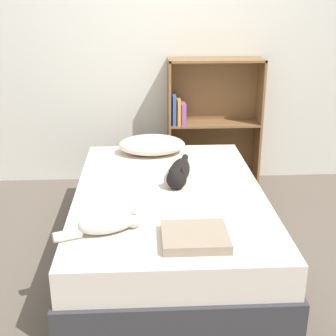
{
  "coord_description": "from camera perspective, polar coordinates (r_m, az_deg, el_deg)",
  "views": [
    {
      "loc": [
        -0.16,
        -2.81,
        1.69
      ],
      "look_at": [
        0.0,
        0.15,
        0.56
      ],
      "focal_mm": 50.0,
      "sensor_mm": 36.0,
      "label": 1
    }
  ],
  "objects": [
    {
      "name": "ground_plane",
      "position": [
        3.28,
        0.14,
        -10.17
      ],
      "size": [
        8.0,
        8.0,
        0.0
      ],
      "primitive_type": "plane",
      "color": "brown"
    },
    {
      "name": "wall_back",
      "position": [
        4.25,
        -0.93,
        14.84
      ],
      "size": [
        8.0,
        0.06,
        2.5
      ],
      "color": "silver",
      "rests_on": "ground_plane"
    },
    {
      "name": "bed",
      "position": [
        3.17,
        0.14,
        -6.62
      ],
      "size": [
        1.26,
        1.95,
        0.46
      ],
      "color": "#333338",
      "rests_on": "ground_plane"
    },
    {
      "name": "pillow",
      "position": [
        3.75,
        -2.0,
        2.85
      ],
      "size": [
        0.53,
        0.38,
        0.14
      ],
      "color": "beige",
      "rests_on": "bed"
    },
    {
      "name": "cat_light",
      "position": [
        2.56,
        -7.03,
        -6.49
      ],
      "size": [
        0.48,
        0.26,
        0.14
      ],
      "rotation": [
        0.0,
        0.0,
        0.36
      ],
      "color": "beige",
      "rests_on": "bed"
    },
    {
      "name": "cat_dark",
      "position": [
        3.21,
        1.36,
        -0.54
      ],
      "size": [
        0.21,
        0.62,
        0.16
      ],
      "rotation": [
        0.0,
        0.0,
        4.52
      ],
      "color": "black",
      "rests_on": "bed"
    },
    {
      "name": "bookshelf",
      "position": [
        4.29,
        5.23,
        5.71
      ],
      "size": [
        0.83,
        0.26,
        1.14
      ],
      "color": "brown",
      "rests_on": "ground_plane"
    },
    {
      "name": "blanket_fold",
      "position": [
        2.47,
        3.3,
        -8.36
      ],
      "size": [
        0.35,
        0.31,
        0.05
      ],
      "color": "gray",
      "rests_on": "bed"
    }
  ]
}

